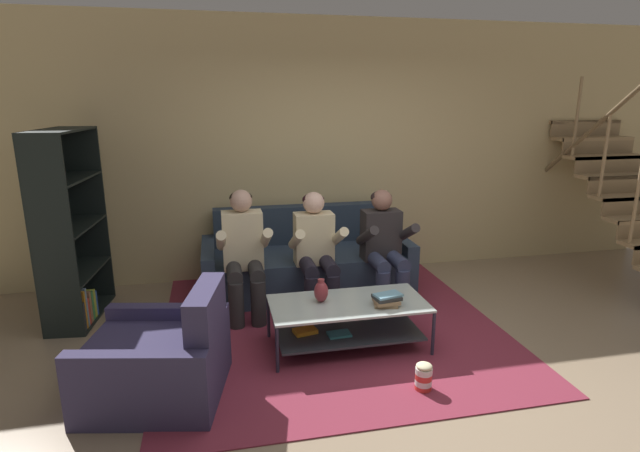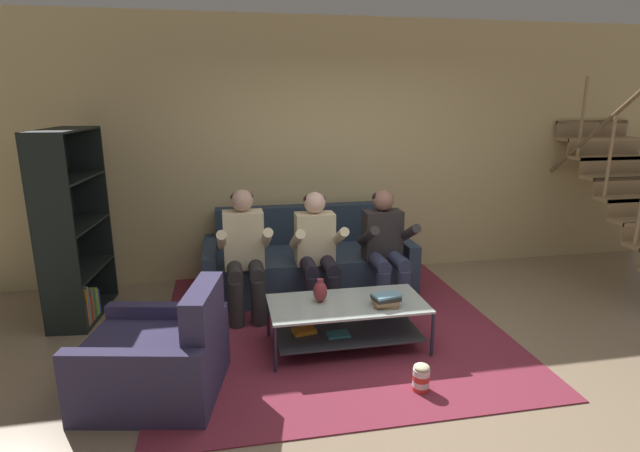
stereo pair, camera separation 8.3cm
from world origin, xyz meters
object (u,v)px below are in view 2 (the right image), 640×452
vase (320,291)px  person_seated_right (386,244)px  coffee_table (346,317)px  person_seated_middle (317,247)px  person_seated_left (244,249)px  armchair (159,359)px  couch (308,263)px  popcorn_tub (421,378)px  bookshelf (70,245)px  book_stack (386,300)px

vase → person_seated_right: bearing=43.2°
person_seated_right → coffee_table: size_ratio=0.89×
person_seated_middle → coffee_table: bearing=-83.9°
person_seated_middle → person_seated_left: bearing=179.6°
person_seated_left → armchair: person_seated_left is taller
person_seated_right → coffee_table: person_seated_right is taller
armchair → couch: bearing=52.8°
person_seated_left → coffee_table: size_ratio=0.93×
person_seated_left → popcorn_tub: bearing=-53.7°
couch → bookshelf: bearing=-172.4°
couch → person_seated_middle: person_seated_middle is taller
coffee_table → person_seated_middle: bearing=96.1°
person_seated_middle → armchair: 1.88m
book_stack → vase: bearing=159.9°
person_seated_left → coffee_table: person_seated_left is taller
coffee_table → person_seated_left: bearing=133.3°
person_seated_right → vase: (-0.81, -0.76, -0.14)m
vase → armchair: armchair is taller
person_seated_middle → armchair: person_seated_middle is taller
vase → armchair: (-1.25, -0.47, -0.23)m
person_seated_middle → bookshelf: bookshelf is taller
person_seated_left → book_stack: bearing=-41.3°
person_seated_right → popcorn_tub: bearing=-98.5°
person_seated_middle → vase: bearing=-98.7°
person_seated_left → person_seated_right: 1.39m
couch → person_seated_left: 0.96m
person_seated_left → coffee_table: (0.78, -0.83, -0.39)m
person_seated_middle → vase: person_seated_middle is taller
person_seated_left → person_seated_middle: 0.70m
bookshelf → armchair: 1.81m
person_seated_middle → coffee_table: (0.09, -0.83, -0.37)m
person_seated_right → book_stack: person_seated_right is taller
couch → person_seated_right: bearing=-38.8°
coffee_table → popcorn_tub: size_ratio=6.09×
couch → vase: 1.34m
bookshelf → person_seated_left: bearing=-8.9°
popcorn_tub → person_seated_middle: bearing=106.3°
coffee_table → armchair: 1.51m
coffee_table → book_stack: bearing=-22.0°
book_stack → armchair: 1.79m
person_seated_left → book_stack: (1.08, -0.95, -0.21)m
coffee_table → vase: (-0.20, 0.06, 0.22)m
person_seated_right → bookshelf: size_ratio=0.65×
person_seated_left → coffee_table: bearing=-46.7°
book_stack → bookshelf: bookshelf is taller
couch → person_seated_left: person_seated_left is taller
person_seated_middle → armchair: bearing=-137.8°
couch → bookshelf: 2.35m
coffee_table → armchair: bearing=-164.2°
couch → book_stack: size_ratio=8.90×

